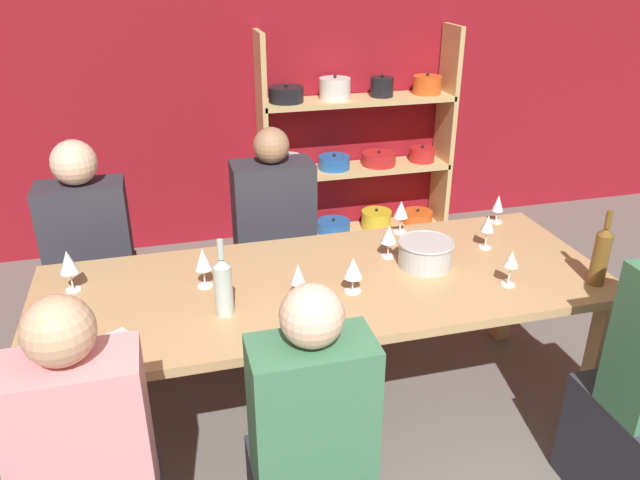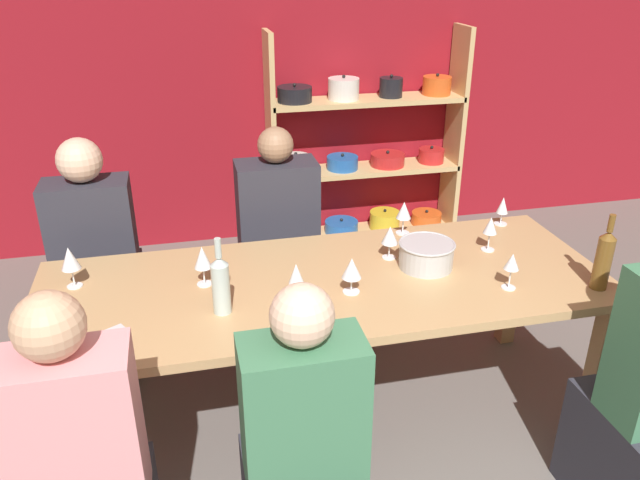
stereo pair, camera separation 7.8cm
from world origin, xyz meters
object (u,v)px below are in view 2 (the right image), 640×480
object	(u,v)px
wine_glass_red_b	(512,263)
person_far_a	(279,261)
mixing_bowl	(426,254)
wine_glass_white_c	(503,207)
wine_bottle_green	(604,259)
wine_glass_red_c	(307,309)
wine_bottle_dark	(221,284)
person_far_b	(100,279)
shelf_unit	(365,158)
wine_glass_white_b	(352,269)
wine_glass_empty_b	(296,274)
wine_glass_white_d	(404,211)
dining_table	(325,296)
wine_glass_empty_a	(202,258)
cell_phone	(107,336)
wine_glass_red_d	(70,259)
wine_glass_red_a	(390,236)
wine_glass_white_a	(490,227)
person_near_b	(304,480)

from	to	relation	value
wine_glass_red_b	person_far_a	size ratio (longest dim) A/B	0.13
mixing_bowl	wine_glass_white_c	distance (m)	0.67
wine_bottle_green	wine_glass_red_c	distance (m)	1.29
wine_bottle_dark	person_far_b	size ratio (longest dim) A/B	0.26
person_far_a	shelf_unit	bearing A→B (deg)	-126.46
wine_bottle_dark	wine_glass_white_b	xyz separation A→B (m)	(0.54, 0.04, -0.02)
shelf_unit	mixing_bowl	size ratio (longest dim) A/B	6.09
wine_glass_empty_b	wine_glass_white_d	xyz separation A→B (m)	(0.65, 0.51, 0.01)
dining_table	wine_glass_red_c	distance (m)	0.49
wine_glass_empty_a	cell_phone	world-z (taller)	wine_glass_empty_a
wine_glass_red_b	wine_glass_red_d	xyz separation A→B (m)	(-1.81, 0.43, 0.01)
wine_glass_white_b	wine_glass_red_c	bearing A→B (deg)	-130.60
wine_glass_red_a	wine_glass_white_a	bearing A→B (deg)	-3.27
person_near_b	person_far_b	xyz separation A→B (m)	(-0.79, 1.60, 0.01)
wine_glass_white_a	wine_glass_empty_a	xyz separation A→B (m)	(-1.35, -0.03, 0.01)
wine_glass_red_d	wine_glass_white_b	bearing A→B (deg)	-15.37
wine_bottle_dark	person_near_b	distance (m)	0.80
shelf_unit	wine_glass_white_d	distance (m)	1.63
shelf_unit	wine_glass_white_a	distance (m)	1.87
cell_phone	person_far_a	world-z (taller)	person_far_a
shelf_unit	wine_glass_white_c	bearing A→B (deg)	-80.83
wine_glass_red_d	person_near_b	world-z (taller)	person_near_b
wine_bottle_green	wine_bottle_dark	size ratio (longest dim) A/B	1.05
mixing_bowl	wine_glass_empty_a	distance (m)	0.99
wine_glass_empty_a	wine_glass_white_c	xyz separation A→B (m)	(1.55, 0.30, -0.03)
person_far_b	wine_glass_white_d	bearing A→B (deg)	165.02
wine_glass_red_a	wine_glass_red_c	xyz separation A→B (m)	(-0.51, -0.56, 0.01)
wine_glass_red_c	dining_table	bearing A→B (deg)	68.06
wine_glass_white_b	person_far_b	world-z (taller)	person_far_b
wine_bottle_dark	wine_glass_empty_b	bearing A→B (deg)	7.76
person_far_b	wine_glass_white_a	bearing A→B (deg)	159.86
wine_glass_empty_a	wine_glass_empty_b	xyz separation A→B (m)	(0.36, -0.20, -0.02)
wine_glass_empty_a	wine_glass_red_a	distance (m)	0.86
wine_glass_empty_b	person_near_b	distance (m)	0.80
wine_glass_white_a	person_near_b	xyz separation A→B (m)	(-1.09, -0.91, -0.43)
mixing_bowl	cell_phone	xyz separation A→B (m)	(-1.37, -0.26, -0.06)
wine_glass_empty_b	wine_glass_red_d	size ratio (longest dim) A/B	0.85
wine_glass_empty_a	person_far_b	xyz separation A→B (m)	(-0.54, 0.72, -0.42)
wine_glass_red_d	person_far_a	bearing A→B (deg)	32.48
shelf_unit	wine_glass_empty_a	bearing A→B (deg)	-124.42
wine_bottle_green	wine_glass_white_a	bearing A→B (deg)	122.94
wine_glass_white_b	wine_glass_white_c	xyz separation A→B (m)	(0.96, 0.51, -0.01)
wine_bottle_green	wine_glass_empty_b	xyz separation A→B (m)	(-1.27, 0.21, -0.03)
wine_glass_red_a	cell_phone	bearing A→B (deg)	-162.73
wine_glass_red_c	shelf_unit	bearing A→B (deg)	68.35
wine_glass_white_d	person_far_a	size ratio (longest dim) A/B	0.14
wine_glass_white_a	person_far_a	size ratio (longest dim) A/B	0.14
wine_bottle_green	wine_glass_red_a	bearing A→B (deg)	148.75
shelf_unit	person_far_a	xyz separation A→B (m)	(-0.86, -1.16, -0.19)
wine_glass_red_b	wine_glass_white_b	bearing A→B (deg)	169.85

